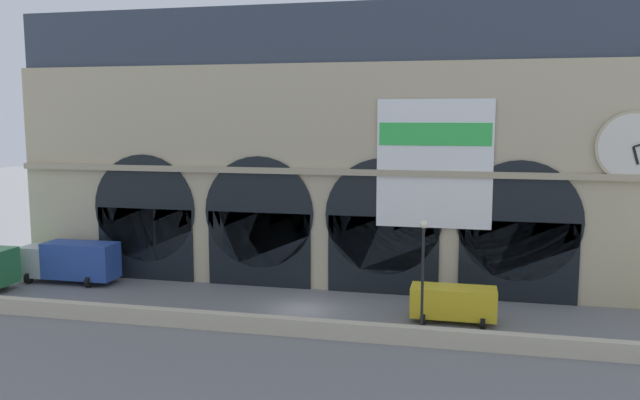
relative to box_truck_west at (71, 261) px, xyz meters
The scene contains 6 objects.
ground_plane 19.25m from the box_truck_west, ahead, with size 200.00×200.00×0.00m, color slate.
quay_parapet_wall 20.53m from the box_truck_west, 22.22° to the right, with size 90.00×0.70×1.02m, color beige.
station_building 21.22m from the box_truck_west, 13.37° to the left, with size 48.00×4.97×20.58m.
box_truck_west is the anchor object (origin of this frame).
van_mideast 28.87m from the box_truck_west, ahead, with size 5.20×2.48×2.20m.
street_lamp_quayside 28.02m from the box_truck_west, 14.44° to the right, with size 0.44×0.44×6.90m.
Camera 1 is at (10.28, -39.94, 12.72)m, focal length 36.26 mm.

